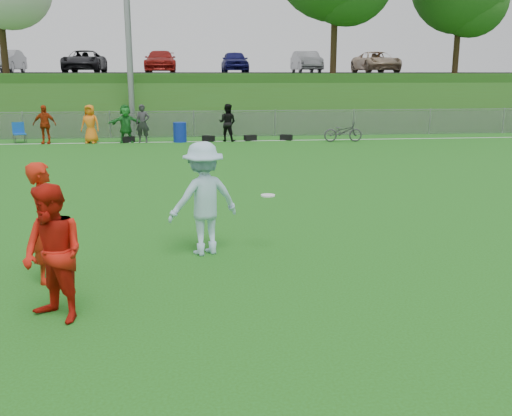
{
  "coord_description": "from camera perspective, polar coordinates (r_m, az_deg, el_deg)",
  "views": [
    {
      "loc": [
        -0.3,
        -8.1,
        3.03
      ],
      "look_at": [
        0.73,
        0.5,
        0.98
      ],
      "focal_mm": 40.0,
      "sensor_mm": 36.0,
      "label": 1
    }
  ],
  "objects": [
    {
      "name": "ground",
      "position": [
        8.65,
        -4.42,
        -7.24
      ],
      "size": [
        120.0,
        120.0,
        0.0
      ],
      "primitive_type": "plane",
      "color": "#215812",
      "rests_on": "ground"
    },
    {
      "name": "sideline_far",
      "position": [
        26.27,
        -6.14,
        6.62
      ],
      "size": [
        60.0,
        0.1,
        0.01
      ],
      "primitive_type": "cube",
      "color": "white",
      "rests_on": "ground"
    },
    {
      "name": "fence",
      "position": [
        28.2,
        -6.23,
        8.38
      ],
      "size": [
        58.0,
        0.06,
        1.3
      ],
      "color": "gray",
      "rests_on": "ground"
    },
    {
      "name": "berm",
      "position": [
        39.13,
        -6.47,
        10.98
      ],
      "size": [
        120.0,
        18.0,
        3.0
      ],
      "primitive_type": "cube",
      "color": "#2A5517",
      "rests_on": "ground"
    },
    {
      "name": "parking_lot",
      "position": [
        41.1,
        -6.55,
        13.25
      ],
      "size": [
        120.0,
        12.0,
        0.1
      ],
      "primitive_type": "cube",
      "color": "black",
      "rests_on": "berm"
    },
    {
      "name": "car_row",
      "position": [
        40.11,
        -8.29,
        14.3
      ],
      "size": [
        32.04,
        5.18,
        1.44
      ],
      "color": "silver",
      "rests_on": "parking_lot"
    },
    {
      "name": "spectator_row",
      "position": [
        26.31,
        -12.48,
        8.24
      ],
      "size": [
        9.06,
        0.93,
        1.69
      ],
      "color": "#A22A0B",
      "rests_on": "ground"
    },
    {
      "name": "gear_bags",
      "position": [
        26.39,
        -3.73,
        6.97
      ],
      "size": [
        7.84,
        0.57,
        0.26
      ],
      "color": "black",
      "rests_on": "ground"
    },
    {
      "name": "player_red_left",
      "position": [
        8.92,
        -20.31,
        -1.37
      ],
      "size": [
        0.44,
        0.66,
        1.79
      ],
      "primitive_type": "imported",
      "rotation": [
        0.0,
        0.0,
        1.55
      ],
      "color": "red",
      "rests_on": "ground"
    },
    {
      "name": "player_red_center",
      "position": [
        7.44,
        -19.61,
        -4.36
      ],
      "size": [
        1.07,
        1.05,
        1.74
      ],
      "primitive_type": "imported",
      "rotation": [
        0.0,
        0.0,
        -0.69
      ],
      "color": "red",
      "rests_on": "ground"
    },
    {
      "name": "player_blue",
      "position": [
        9.68,
        -5.26,
        0.92
      ],
      "size": [
        1.42,
        1.13,
        1.93
      ],
      "primitive_type": "imported",
      "rotation": [
        0.0,
        0.0,
        3.53
      ],
      "color": "#A4CCE3",
      "rests_on": "ground"
    },
    {
      "name": "frisbee",
      "position": [
        9.82,
        1.2,
        1.27
      ],
      "size": [
        0.25,
        0.25,
        0.02
      ],
      "color": "white",
      "rests_on": "ground"
    },
    {
      "name": "recycling_bin",
      "position": [
        26.21,
        -7.62,
        7.52
      ],
      "size": [
        0.64,
        0.64,
        0.88
      ],
      "primitive_type": "cylinder",
      "rotation": [
        0.0,
        0.0,
        -0.08
      ],
      "color": "#0E2698",
      "rests_on": "ground"
    },
    {
      "name": "camp_chair",
      "position": [
        27.7,
        -22.55,
        6.58
      ],
      "size": [
        0.67,
        0.68,
        0.91
      ],
      "rotation": [
        0.0,
        0.0,
        0.42
      ],
      "color": "#104CB3",
      "rests_on": "ground"
    },
    {
      "name": "bicycle",
      "position": [
        26.37,
        8.7,
        7.56
      ],
      "size": [
        1.76,
        0.66,
        0.91
      ],
      "primitive_type": "imported",
      "rotation": [
        0.0,
        0.0,
        1.54
      ],
      "color": "#323234",
      "rests_on": "ground"
    }
  ]
}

